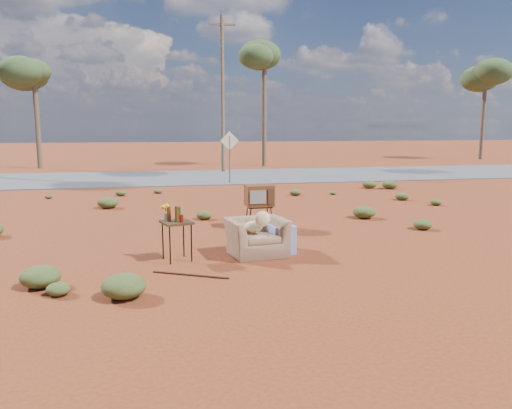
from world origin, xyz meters
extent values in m
plane|color=brown|center=(0.00, 0.00, 0.00)|extent=(140.00, 140.00, 0.00)
cube|color=#565659|center=(0.00, 15.00, 0.02)|extent=(140.00, 7.00, 0.04)
imported|color=#816046|center=(0.20, 0.30, 0.46)|extent=(1.15, 0.83, 0.92)
ellipsoid|color=beige|center=(0.15, 0.35, 0.54)|extent=(0.33, 0.33, 0.20)
ellipsoid|color=beige|center=(0.28, 0.14, 0.71)|extent=(0.29, 0.15, 0.29)
cube|color=navy|center=(0.67, 0.47, 0.27)|extent=(0.54, 0.74, 0.54)
cube|color=black|center=(0.77, 2.74, 0.52)|extent=(0.58, 0.44, 0.03)
cylinder|color=black|center=(0.51, 2.54, 0.26)|extent=(0.03, 0.03, 0.52)
cylinder|color=black|center=(1.04, 2.55, 0.26)|extent=(0.03, 0.03, 0.52)
cylinder|color=black|center=(0.51, 2.94, 0.26)|extent=(0.03, 0.03, 0.52)
cylinder|color=black|center=(1.03, 2.95, 0.26)|extent=(0.03, 0.03, 0.52)
cube|color=brown|center=(0.77, 2.74, 0.78)|extent=(0.65, 0.51, 0.50)
cube|color=slate|center=(0.69, 2.48, 0.78)|extent=(0.38, 0.03, 0.31)
cube|color=#472D19|center=(1.00, 2.49, 0.78)|extent=(0.15, 0.02, 0.35)
cube|color=#372614|center=(-1.28, 0.21, 0.70)|extent=(0.62, 0.62, 0.04)
cylinder|color=black|center=(-1.42, -0.04, 0.35)|extent=(0.02, 0.02, 0.70)
cylinder|color=black|center=(-1.03, 0.08, 0.35)|extent=(0.02, 0.02, 0.70)
cylinder|color=black|center=(-1.53, 0.34, 0.35)|extent=(0.02, 0.02, 0.70)
cylinder|color=black|center=(-1.15, 0.46, 0.35)|extent=(0.02, 0.02, 0.70)
cylinder|color=#472A0B|center=(-1.41, 0.22, 0.85)|extent=(0.07, 0.07, 0.26)
cylinder|color=#472A0B|center=(-1.28, 0.13, 0.86)|extent=(0.07, 0.07, 0.28)
cylinder|color=#245528|center=(-1.21, 0.33, 0.84)|extent=(0.06, 0.06, 0.24)
cylinder|color=#B00E0E|center=(-1.20, 0.13, 0.78)|extent=(0.06, 0.06, 0.13)
cylinder|color=silver|center=(-1.47, 0.31, 0.79)|extent=(0.08, 0.08, 0.14)
ellipsoid|color=yellow|center=(-1.47, 0.31, 0.95)|extent=(0.16, 0.16, 0.12)
cylinder|color=#452312|center=(-1.13, -0.80, 0.02)|extent=(1.19, 0.65, 0.04)
cylinder|color=brown|center=(1.50, 12.00, 1.00)|extent=(0.06, 0.06, 2.00)
cube|color=silver|center=(1.50, 12.00, 1.80)|extent=(0.78, 0.04, 0.78)
cylinder|color=brown|center=(-8.00, 22.00, 3.00)|extent=(0.28, 0.28, 6.00)
ellipsoid|color=#3A562C|center=(-8.00, 22.00, 5.50)|extent=(3.20, 3.20, 2.20)
cylinder|color=brown|center=(5.00, 21.00, 3.50)|extent=(0.28, 0.28, 7.00)
ellipsoid|color=#3A562C|center=(5.00, 21.00, 6.50)|extent=(3.20, 3.20, 2.20)
cylinder|color=brown|center=(22.00, 24.00, 3.25)|extent=(0.28, 0.28, 6.50)
ellipsoid|color=#3A562C|center=(22.00, 24.00, 6.00)|extent=(3.20, 3.20, 2.20)
cylinder|color=brown|center=(2.00, 17.50, 4.00)|extent=(0.20, 0.20, 8.00)
cube|color=brown|center=(2.00, 17.50, 7.50)|extent=(1.40, 0.10, 0.10)
ellipsoid|color=#495625|center=(4.50, 1.80, 0.12)|extent=(0.44, 0.44, 0.24)
ellipsoid|color=#495625|center=(-3.00, 6.50, 0.17)|extent=(0.60, 0.60, 0.33)
ellipsoid|color=#495625|center=(6.80, 5.00, 0.10)|extent=(0.36, 0.36, 0.20)
ellipsoid|color=#495625|center=(3.20, 8.00, 0.11)|extent=(0.40, 0.40, 0.22)
ellipsoid|color=#495625|center=(-1.50, 9.50, 0.08)|extent=(0.30, 0.30, 0.17)
camera|label=1|loc=(-1.67, -8.64, 2.39)|focal=35.00mm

